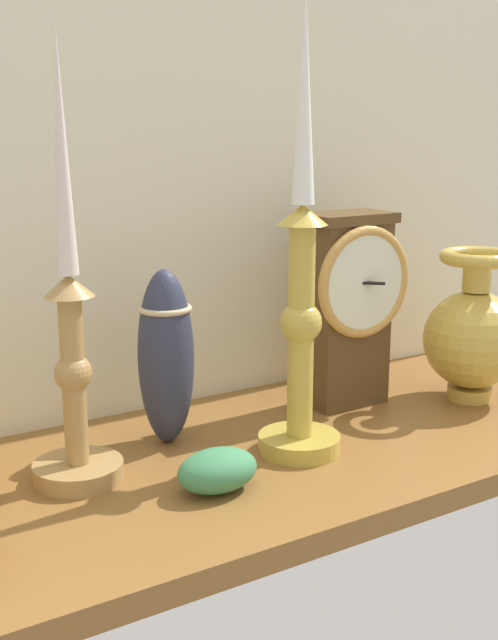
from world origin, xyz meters
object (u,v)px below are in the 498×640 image
at_px(candlestick_tall_left, 301,307).
at_px(tall_ceramic_vase, 166,356).
at_px(candlestick_tall_center, 72,352).
at_px(mantel_clock, 348,305).
at_px(brass_vase_bulbous, 473,334).

distance_m(candlestick_tall_left, tall_ceramic_vase, 0.15).
distance_m(candlestick_tall_left, candlestick_tall_center, 0.23).
xyz_separation_m(mantel_clock, candlestick_tall_center, (-0.36, -0.04, 0.00)).
relative_size(mantel_clock, brass_vase_bulbous, 1.25).
bearing_deg(mantel_clock, candlestick_tall_left, -145.94).
relative_size(brass_vase_bulbous, tall_ceramic_vase, 0.99).
relative_size(candlestick_tall_center, tall_ceramic_vase, 2.22).
height_order(candlestick_tall_left, candlestick_tall_center, candlestick_tall_left).
xyz_separation_m(mantel_clock, candlestick_tall_left, (-0.14, -0.09, 0.03)).
height_order(mantel_clock, candlestick_tall_center, candlestick_tall_center).
relative_size(candlestick_tall_left, brass_vase_bulbous, 2.43).
height_order(candlestick_tall_center, brass_vase_bulbous, candlestick_tall_center).
bearing_deg(candlestick_tall_left, candlestick_tall_center, 165.91).
distance_m(mantel_clock, brass_vase_bulbous, 0.16).
relative_size(mantel_clock, candlestick_tall_center, 0.56).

